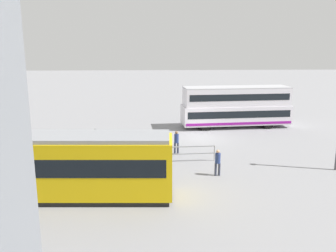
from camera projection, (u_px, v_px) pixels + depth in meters
The scene contains 7 objects.
ground_plane at pixel (200, 138), 30.33m from camera, with size 160.00×160.00×0.00m, color gray.
double_decker_bus at pixel (236, 107), 33.83m from camera, with size 10.36×3.38×3.85m.
tram_yellow at pixel (34, 165), 18.18m from camera, with size 14.17×3.17×3.33m.
pedestrian_near_railing at pixel (176, 141), 25.64m from camera, with size 0.36×0.34×1.69m.
pedestrian_crossing at pixel (218, 161), 21.39m from camera, with size 0.36×0.33×1.62m.
pedestrian_railing at pixel (169, 152), 23.86m from camera, with size 6.21×0.41×1.08m.
info_sign at pixel (96, 140), 23.31m from camera, with size 1.13×0.18×2.39m.
Camera 1 is at (4.11, 29.18, 7.75)m, focal length 38.28 mm.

